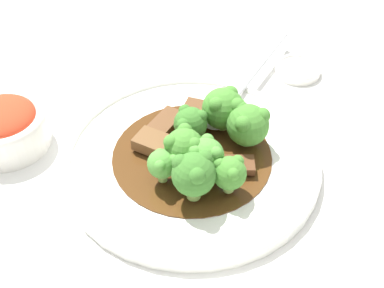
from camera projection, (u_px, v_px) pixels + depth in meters
ground_plane at (192, 165)px, 0.64m from camera, size 4.00×4.00×0.00m
main_plate at (192, 159)px, 0.63m from camera, size 0.30×0.30×0.02m
beef_strip_0 at (194, 115)px, 0.67m from camera, size 0.05×0.06×0.01m
beef_strip_1 at (230, 165)px, 0.60m from camera, size 0.06×0.05×0.01m
beef_strip_2 at (160, 145)px, 0.62m from camera, size 0.06×0.04×0.01m
beef_strip_3 at (165, 123)px, 0.66m from camera, size 0.03×0.06×0.01m
broccoli_floret_0 at (184, 147)px, 0.58m from camera, size 0.04×0.04×0.05m
broccoli_floret_1 at (190, 123)px, 0.62m from camera, size 0.04×0.04×0.05m
broccoli_floret_2 at (230, 173)px, 0.57m from camera, size 0.04×0.04×0.04m
broccoli_floret_3 at (226, 109)px, 0.64m from camera, size 0.05×0.05×0.05m
broccoli_floret_4 at (248, 124)px, 0.62m from camera, size 0.05×0.05×0.05m
broccoli_floret_5 at (194, 174)px, 0.55m from camera, size 0.05×0.05×0.06m
broccoli_floret_6 at (206, 155)px, 0.58m from camera, size 0.04×0.04×0.05m
broccoli_floret_7 at (165, 165)px, 0.58m from camera, size 0.03×0.03×0.04m
serving_spoon at (228, 104)px, 0.68m from camera, size 0.07×0.25×0.01m
side_bowl_kimchi at (4, 126)px, 0.65m from camera, size 0.10×0.10×0.06m
sauce_dish at (298, 69)px, 0.77m from camera, size 0.07×0.07×0.01m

